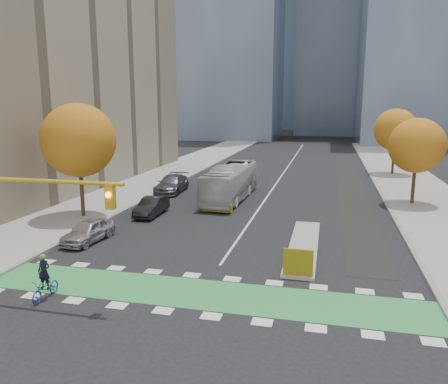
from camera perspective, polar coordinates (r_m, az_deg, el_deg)
The scene contains 21 objects.
ground at distance 18.28m, azimuth -4.47°, elevation -14.99°, with size 300.00×300.00×0.00m, color black.
sidewalk_west at distance 40.95m, azimuth -13.89°, elevation -0.27°, with size 7.00×120.00×0.15m, color gray.
sidewalk_east at distance 37.39m, azimuth 26.07°, elevation -2.21°, with size 7.00×120.00×0.15m, color gray.
curb_west at distance 39.47m, azimuth -9.37°, elevation -0.51°, with size 0.30×120.00×0.16m, color gray.
curb_east at distance 36.77m, azimuth 20.75°, elevation -1.99°, with size 0.30×120.00×0.16m, color gray.
bike_crossing at distance 19.57m, azimuth -3.09°, elevation -13.10°, with size 20.00×3.00×0.01m, color green.
centre_line at distance 56.38m, azimuth 8.14°, elevation 3.01°, with size 0.15×70.00×0.01m, color silver.
bike_lane_paint at distance 46.33m, azimuth 16.20°, elevation 0.85°, with size 2.50×50.00×0.01m, color black.
median_island at distance 25.86m, azimuth 10.36°, elevation -6.90°, with size 1.60×10.00×0.16m, color gray.
hazard_board at distance 21.09m, azimuth 9.65°, elevation -9.07°, with size 1.40×0.12×1.30m, color yellow.
building_west at distance 47.74m, azimuth -25.20°, elevation 15.62°, with size 16.00×44.00×25.00m, color gray.
tower_far at distance 159.05m, azimuth 10.78°, elevation 22.77°, with size 26.00×26.00×80.00m, color #47566B.
tree_west at distance 32.55m, azimuth -18.46°, elevation 6.41°, with size 5.20×5.20×8.22m.
tree_east_near at distance 38.31m, azimuth 23.87°, elevation 5.56°, with size 4.40×4.40×7.08m.
tree_east_far at distance 54.13m, azimuth 21.49°, elevation 7.57°, with size 4.80×4.80×7.65m.
traffic_signal_west at distance 20.35m, azimuth -26.91°, elevation -1.43°, with size 8.53×0.56×5.20m.
cyclist at distance 20.30m, azimuth -22.32°, elevation -11.04°, with size 0.60×1.73×1.99m.
bus at distance 37.62m, azimuth 0.88°, elevation 1.29°, with size 2.55×10.91×3.04m, color #B1B8B9.
parked_car_a at distance 27.44m, azimuth -17.32°, elevation -4.86°, with size 1.60×3.98×1.35m, color #AAA9AE.
parked_car_b at distance 32.79m, azimuth -9.45°, elevation -1.89°, with size 1.42×4.07×1.34m, color black.
parked_car_c at distance 41.15m, azimuth -6.84°, elevation 1.06°, with size 2.22×5.46×1.58m, color #545359.
Camera 1 is at (5.15, -15.55, 8.11)m, focal length 35.00 mm.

